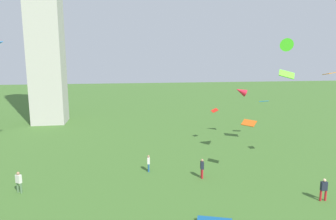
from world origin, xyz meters
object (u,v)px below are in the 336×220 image
at_px(person_3, 19,181).
at_px(kite_flying_5, 264,101).
at_px(person_2, 202,167).
at_px(kite_flying_0, 249,123).
at_px(person_0, 149,162).
at_px(kite_flying_1, 241,91).
at_px(kite_flying_2, 287,74).
at_px(kite_flying_4, 288,47).
at_px(kite_flying_6, 215,110).
at_px(person_1, 324,188).
at_px(kite_flying_7, 329,73).

xyz_separation_m(person_3, kite_flying_5, (26.55, 12.61, 3.93)).
height_order(person_2, kite_flying_0, kite_flying_0).
relative_size(person_0, kite_flying_1, 0.87).
relative_size(kite_flying_2, kite_flying_4, 0.92).
bearing_deg(person_3, kite_flying_5, 59.89).
bearing_deg(kite_flying_1, kite_flying_6, -53.47).
bearing_deg(person_0, kite_flying_0, -101.99).
xyz_separation_m(kite_flying_1, kite_flying_4, (-0.45, -11.53, 5.31)).
relative_size(person_0, kite_flying_0, 1.15).
bearing_deg(kite_flying_0, kite_flying_2, 89.28).
distance_m(kite_flying_4, kite_flying_5, 12.94).
bearing_deg(person_0, person_1, -120.32).
height_order(kite_flying_5, kite_flying_7, kite_flying_7).
bearing_deg(person_2, kite_flying_6, 162.21).
bearing_deg(person_3, kite_flying_7, 36.41).
height_order(person_1, person_3, person_3).
bearing_deg(person_3, person_1, 22.24).
xyz_separation_m(kite_flying_6, kite_flying_7, (7.20, -10.68, 5.04)).
bearing_deg(kite_flying_0, kite_flying_6, 134.88).
bearing_deg(kite_flying_4, person_0, 37.39).
height_order(kite_flying_4, kite_flying_5, kite_flying_4).
bearing_deg(person_2, person_0, -111.99).
bearing_deg(person_0, kite_flying_7, -94.77).
distance_m(kite_flying_2, kite_flying_4, 6.76).
relative_size(kite_flying_1, kite_flying_4, 0.83).
bearing_deg(kite_flying_0, person_2, -132.59).
distance_m(person_0, kite_flying_6, 12.93).
bearing_deg(kite_flying_7, kite_flying_5, -175.53).
relative_size(person_1, person_2, 0.99).
distance_m(person_2, kite_flying_0, 5.70).
bearing_deg(kite_flying_2, kite_flying_5, -68.31).
bearing_deg(kite_flying_1, kite_flying_4, 9.35).
distance_m(kite_flying_6, kite_flying_7, 13.83).
bearing_deg(person_3, kite_flying_0, 36.60).
height_order(person_0, kite_flying_5, kite_flying_5).
bearing_deg(kite_flying_1, person_2, -22.50).
bearing_deg(kite_flying_2, kite_flying_1, -43.16).
xyz_separation_m(person_3, kite_flying_7, (26.77, 0.90, 8.13)).
bearing_deg(person_1, kite_flying_4, -90.09).
relative_size(person_3, kite_flying_7, 1.64).
height_order(person_0, kite_flying_2, kite_flying_2).
bearing_deg(kite_flying_1, kite_flying_2, 34.84).
height_order(kite_flying_2, kite_flying_4, kite_flying_4).
relative_size(person_0, kite_flying_4, 0.72).
distance_m(person_3, kite_flying_7, 27.99).
xyz_separation_m(kite_flying_4, kite_flying_7, (3.52, -1.08, -2.39)).
bearing_deg(person_3, kite_flying_1, 64.15).
bearing_deg(kite_flying_6, kite_flying_1, -166.76).
bearing_deg(kite_flying_5, kite_flying_0, 80.58).
xyz_separation_m(person_0, person_3, (-10.48, -2.96, 0.10)).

